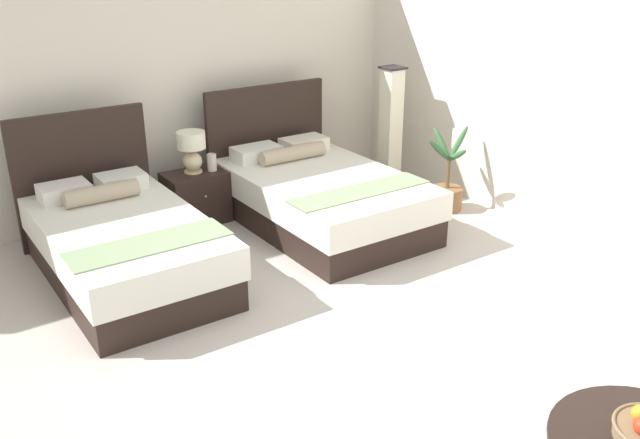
% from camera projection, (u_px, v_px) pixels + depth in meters
% --- Properties ---
extents(ground_plane, '(9.23, 10.28, 0.02)m').
position_uv_depth(ground_plane, '(364.00, 343.00, 4.84)').
color(ground_plane, '#BAB0A6').
extents(wall_back, '(9.23, 0.12, 2.70)m').
position_uv_depth(wall_back, '(158.00, 79.00, 6.83)').
color(wall_back, silver).
rests_on(wall_back, ground).
extents(wall_side_right, '(0.12, 5.88, 2.70)m').
position_uv_depth(wall_side_right, '(583.00, 95.00, 6.13)').
color(wall_side_right, silver).
rests_on(wall_side_right, ground).
extents(bed_near_window, '(1.26, 2.13, 1.23)m').
position_uv_depth(bed_near_window, '(123.00, 243.00, 5.66)').
color(bed_near_window, black).
rests_on(bed_near_window, ground).
extents(bed_near_corner, '(1.44, 2.21, 1.23)m').
position_uv_depth(bed_near_corner, '(318.00, 195.00, 6.74)').
color(bed_near_corner, black).
rests_on(bed_near_corner, ground).
extents(nightstand, '(0.60, 0.44, 0.52)m').
position_uv_depth(nightstand, '(196.00, 197.00, 6.80)').
color(nightstand, black).
rests_on(nightstand, ground).
extents(table_lamp, '(0.28, 0.28, 0.41)m').
position_uv_depth(table_lamp, '(192.00, 148.00, 6.63)').
color(table_lamp, beige).
rests_on(table_lamp, nightstand).
extents(vase, '(0.09, 0.09, 0.17)m').
position_uv_depth(vase, '(212.00, 162.00, 6.74)').
color(vase, silver).
rests_on(vase, nightstand).
extents(floor_lamp_corner, '(0.23, 0.23, 1.38)m').
position_uv_depth(floor_lamp_corner, '(390.00, 129.00, 7.58)').
color(floor_lamp_corner, '#282125').
rests_on(floor_lamp_corner, ground).
extents(potted_palm, '(0.58, 0.52, 0.87)m').
position_uv_depth(potted_palm, '(447.00, 190.00, 7.14)').
color(potted_palm, brown).
rests_on(potted_palm, ground).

